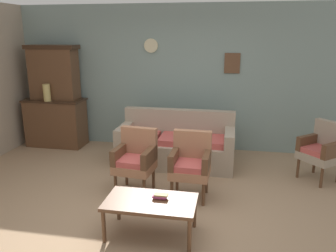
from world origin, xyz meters
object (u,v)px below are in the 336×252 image
vase_on_cabinet (47,93)px  armchair_row_middle (136,158)px  armchair_near_cabinet (191,162)px  wingback_chair_by_fireplace (323,148)px  floral_couch (176,146)px  side_cabinet (56,122)px  coffee_table (151,204)px  book_stack_on_table (160,196)px

vase_on_cabinet → armchair_row_middle: bearing=-35.1°
armchair_near_cabinet → wingback_chair_by_fireplace: same height
floral_couch → wingback_chair_by_fireplace: same height
side_cabinet → wingback_chair_by_fireplace: bearing=-9.4°
coffee_table → armchair_row_middle: bearing=114.1°
floral_couch → armchair_near_cabinet: 1.21m
armchair_near_cabinet → coffee_table: bearing=-107.4°
armchair_row_middle → floral_couch: bearing=70.5°
side_cabinet → armchair_row_middle: side_cabinet is taller
floral_couch → armchair_row_middle: bearing=-109.5°
armchair_row_middle → coffee_table: 1.13m
vase_on_cabinet → coffee_table: 3.71m
armchair_row_middle → book_stack_on_table: (0.55, -0.96, -0.05)m
side_cabinet → coffee_table: 3.74m
armchair_near_cabinet → wingback_chair_by_fireplace: (1.89, 0.91, 0.00)m
side_cabinet → wingback_chair_by_fireplace: (4.78, -0.79, 0.03)m
side_cabinet → vase_on_cabinet: 0.65m
vase_on_cabinet → book_stack_on_table: size_ratio=1.89×
armchair_near_cabinet → coffee_table: 1.06m
armchair_row_middle → book_stack_on_table: bearing=-60.0°
vase_on_cabinet → coffee_table: bearing=-44.2°
floral_couch → coffee_table: floral_couch is taller
vase_on_cabinet → armchair_near_cabinet: vase_on_cabinet is taller
wingback_chair_by_fireplace → book_stack_on_table: bearing=-138.7°
wingback_chair_by_fireplace → book_stack_on_table: 2.81m
side_cabinet → coffee_table: bearing=-46.5°
vase_on_cabinet → side_cabinet: bearing=76.6°
coffee_table → side_cabinet: bearing=133.5°
armchair_row_middle → side_cabinet: bearing=141.4°
vase_on_cabinet → wingback_chair_by_fireplace: 4.89m
vase_on_cabinet → book_stack_on_table: bearing=-42.4°
wingback_chair_by_fireplace → armchair_near_cabinet: bearing=-154.2°
wingback_chair_by_fireplace → armchair_row_middle: bearing=-161.4°
armchair_near_cabinet → book_stack_on_table: size_ratio=5.29×
side_cabinet → coffee_table: size_ratio=1.16×
side_cabinet → armchair_row_middle: (2.11, -1.68, 0.03)m
armchair_row_middle → wingback_chair_by_fireplace: (2.67, 0.90, 0.00)m
armchair_row_middle → armchair_near_cabinet: size_ratio=1.00×
side_cabinet → floral_couch: size_ratio=0.60×
floral_couch → side_cabinet: bearing=167.3°
vase_on_cabinet → coffee_table: (2.61, -2.54, -0.72)m
armchair_near_cabinet → book_stack_on_table: (-0.22, -0.94, -0.05)m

